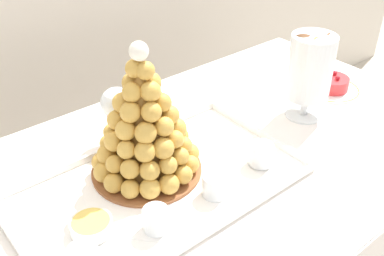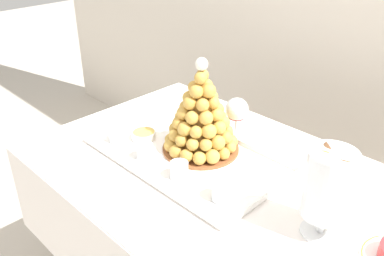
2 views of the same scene
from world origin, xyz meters
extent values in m
cylinder|color=brown|center=(-0.60, -0.32, 0.35)|extent=(0.04, 0.04, 0.71)
cylinder|color=brown|center=(-0.60, 0.32, 0.35)|extent=(0.04, 0.04, 0.71)
cube|color=brown|center=(0.00, 0.00, 0.71)|extent=(1.32, 0.76, 0.02)
cube|color=white|center=(0.00, 0.00, 0.73)|extent=(1.38, 0.82, 0.00)
cube|color=white|center=(0.00, 0.41, 0.55)|extent=(1.38, 0.01, 0.35)
cube|color=white|center=(-0.69, 0.00, 0.55)|extent=(0.01, 0.82, 0.35)
cube|color=white|center=(-0.20, -0.02, 0.73)|extent=(0.64, 0.37, 0.01)
cube|color=white|center=(-0.20, -0.20, 0.74)|extent=(0.64, 0.01, 0.02)
cube|color=white|center=(-0.20, 0.17, 0.74)|extent=(0.64, 0.01, 0.02)
cube|color=white|center=(-0.52, -0.02, 0.74)|extent=(0.01, 0.37, 0.02)
cube|color=white|center=(0.13, -0.02, 0.74)|extent=(0.01, 0.37, 0.02)
cylinder|color=white|center=(-0.20, -0.02, 0.74)|extent=(0.34, 0.34, 0.00)
cylinder|color=brown|center=(-0.19, 0.04, 0.74)|extent=(0.26, 0.26, 0.01)
cone|color=#B07E36|center=(-0.19, 0.04, 0.88)|extent=(0.17, 0.17, 0.27)
sphere|color=gold|center=(-0.09, 0.04, 0.77)|extent=(0.04, 0.04, 0.04)
sphere|color=gold|center=(-0.10, 0.08, 0.77)|extent=(0.04, 0.04, 0.04)
sphere|color=gold|center=(-0.12, 0.12, 0.77)|extent=(0.05, 0.05, 0.05)
sphere|color=gold|center=(-0.16, 0.14, 0.77)|extent=(0.05, 0.05, 0.05)
sphere|color=gold|center=(-0.20, 0.15, 0.77)|extent=(0.05, 0.05, 0.05)
sphere|color=gold|center=(-0.24, 0.13, 0.77)|extent=(0.04, 0.04, 0.04)
sphere|color=gold|center=(-0.27, 0.10, 0.77)|extent=(0.05, 0.05, 0.05)
sphere|color=gold|center=(-0.29, 0.06, 0.77)|extent=(0.05, 0.05, 0.05)
sphere|color=gold|center=(-0.29, 0.02, 0.77)|extent=(0.04, 0.04, 0.04)
sphere|color=gold|center=(-0.27, -0.02, 0.77)|extent=(0.04, 0.04, 0.04)
sphere|color=gold|center=(-0.24, -0.05, 0.77)|extent=(0.05, 0.05, 0.05)
sphere|color=gold|center=(-0.20, -0.06, 0.77)|extent=(0.05, 0.05, 0.05)
sphere|color=gold|center=(-0.16, -0.05, 0.77)|extent=(0.04, 0.04, 0.04)
sphere|color=gold|center=(-0.12, -0.03, 0.77)|extent=(0.04, 0.04, 0.04)
sphere|color=gold|center=(-0.10, 0.00, 0.77)|extent=(0.05, 0.05, 0.05)
sphere|color=gold|center=(-0.11, 0.07, 0.80)|extent=(0.04, 0.04, 0.04)
sphere|color=gold|center=(-0.13, 0.11, 0.81)|extent=(0.04, 0.04, 0.04)
sphere|color=gold|center=(-0.17, 0.13, 0.81)|extent=(0.05, 0.05, 0.05)
sphere|color=gold|center=(-0.21, 0.13, 0.81)|extent=(0.05, 0.05, 0.05)
sphere|color=gold|center=(-0.25, 0.11, 0.80)|extent=(0.04, 0.04, 0.04)
sphere|color=gold|center=(-0.27, 0.08, 0.80)|extent=(0.05, 0.05, 0.05)
sphere|color=gold|center=(-0.28, 0.03, 0.80)|extent=(0.04, 0.04, 0.04)
sphere|color=gold|center=(-0.26, -0.01, 0.81)|extent=(0.04, 0.04, 0.04)
sphere|color=gold|center=(-0.23, -0.03, 0.80)|extent=(0.04, 0.04, 0.04)
sphere|color=gold|center=(-0.19, -0.04, 0.81)|extent=(0.04, 0.04, 0.04)
sphere|color=gold|center=(-0.15, -0.03, 0.80)|extent=(0.04, 0.04, 0.04)
sphere|color=gold|center=(-0.12, -0.01, 0.81)|extent=(0.04, 0.04, 0.04)
sphere|color=gold|center=(-0.10, 0.03, 0.80)|extent=(0.05, 0.05, 0.05)
sphere|color=gold|center=(-0.13, 0.09, 0.84)|extent=(0.05, 0.05, 0.05)
sphere|color=gold|center=(-0.17, 0.11, 0.84)|extent=(0.04, 0.04, 0.04)
sphere|color=gold|center=(-0.21, 0.11, 0.84)|extent=(0.05, 0.05, 0.05)
sphere|color=gold|center=(-0.24, 0.09, 0.84)|extent=(0.04, 0.04, 0.04)
sphere|color=gold|center=(-0.26, 0.05, 0.85)|extent=(0.04, 0.04, 0.04)
sphere|color=gold|center=(-0.26, 0.01, 0.84)|extent=(0.04, 0.04, 0.04)
sphere|color=gold|center=(-0.23, -0.02, 0.84)|extent=(0.05, 0.05, 0.05)
sphere|color=gold|center=(-0.19, -0.03, 0.84)|extent=(0.05, 0.05, 0.05)
sphere|color=gold|center=(-0.15, -0.02, 0.84)|extent=(0.04, 0.04, 0.04)
sphere|color=gold|center=(-0.12, 0.01, 0.84)|extent=(0.05, 0.05, 0.05)
sphere|color=gold|center=(-0.12, 0.05, 0.84)|extent=(0.04, 0.04, 0.04)
sphere|color=gold|center=(-0.16, 0.09, 0.88)|extent=(0.04, 0.04, 0.04)
sphere|color=gold|center=(-0.20, 0.10, 0.88)|extent=(0.04, 0.04, 0.04)
sphere|color=gold|center=(-0.24, 0.07, 0.88)|extent=(0.04, 0.04, 0.04)
sphere|color=gold|center=(-0.24, 0.03, 0.88)|extent=(0.04, 0.04, 0.04)
sphere|color=gold|center=(-0.22, -0.01, 0.88)|extent=(0.05, 0.05, 0.05)
sphere|color=gold|center=(-0.17, -0.01, 0.88)|extent=(0.04, 0.04, 0.04)
sphere|color=gold|center=(-0.14, 0.01, 0.88)|extent=(0.05, 0.05, 0.05)
sphere|color=gold|center=(-0.13, 0.06, 0.88)|extent=(0.04, 0.04, 0.04)
sphere|color=gold|center=(-0.18, 0.08, 0.92)|extent=(0.04, 0.04, 0.04)
sphere|color=gold|center=(-0.22, 0.07, 0.92)|extent=(0.05, 0.05, 0.05)
sphere|color=gold|center=(-0.23, 0.03, 0.92)|extent=(0.05, 0.05, 0.05)
sphere|color=gold|center=(-0.20, 0.00, 0.92)|extent=(0.04, 0.04, 0.04)
sphere|color=gold|center=(-0.16, 0.02, 0.92)|extent=(0.04, 0.04, 0.04)
sphere|color=gold|center=(-0.15, 0.06, 0.92)|extent=(0.04, 0.04, 0.04)
sphere|color=gold|center=(-0.19, 0.07, 0.96)|extent=(0.05, 0.05, 0.05)
sphere|color=gold|center=(-0.22, 0.04, 0.96)|extent=(0.04, 0.04, 0.04)
sphere|color=gold|center=(-0.18, 0.02, 0.96)|extent=(0.04, 0.04, 0.04)
sphere|color=gold|center=(-0.16, 0.05, 0.96)|extent=(0.05, 0.05, 0.05)
sphere|color=gold|center=(-0.20, 0.05, 1.00)|extent=(0.04, 0.04, 0.04)
sphere|color=gold|center=(-0.18, 0.03, 1.00)|extent=(0.04, 0.04, 0.04)
sphere|color=white|center=(-0.19, 0.04, 1.04)|extent=(0.04, 0.04, 0.04)
cylinder|color=silver|center=(-0.44, -0.12, 0.76)|extent=(0.06, 0.06, 0.05)
cylinder|color=#F4EAC6|center=(-0.44, -0.12, 0.75)|extent=(0.05, 0.05, 0.02)
cylinder|color=white|center=(-0.44, -0.12, 0.77)|extent=(0.05, 0.05, 0.02)
sphere|color=brown|center=(-0.43, -0.13, 0.78)|extent=(0.02, 0.02, 0.02)
cylinder|color=silver|center=(-0.28, -0.12, 0.76)|extent=(0.05, 0.05, 0.05)
cylinder|color=gold|center=(-0.28, -0.12, 0.75)|extent=(0.05, 0.05, 0.02)
cylinder|color=#EAC166|center=(-0.28, -0.12, 0.77)|extent=(0.05, 0.05, 0.02)
sphere|color=brown|center=(-0.29, -0.13, 0.78)|extent=(0.01, 0.01, 0.01)
cylinder|color=silver|center=(-0.12, -0.12, 0.76)|extent=(0.06, 0.06, 0.05)
cylinder|color=#F4EAC6|center=(-0.12, -0.12, 0.75)|extent=(0.05, 0.05, 0.02)
cylinder|color=white|center=(-0.12, -0.12, 0.77)|extent=(0.05, 0.05, 0.02)
sphere|color=brown|center=(-0.12, -0.13, 0.78)|extent=(0.02, 0.02, 0.02)
cylinder|color=silver|center=(0.04, -0.11, 0.76)|extent=(0.06, 0.06, 0.05)
cylinder|color=brown|center=(0.04, -0.11, 0.75)|extent=(0.05, 0.05, 0.02)
cylinder|color=#8C603D|center=(0.04, -0.11, 0.77)|extent=(0.05, 0.05, 0.02)
sphere|color=brown|center=(0.04, -0.11, 0.78)|extent=(0.02, 0.02, 0.02)
cylinder|color=white|center=(-0.38, -0.04, 0.75)|extent=(0.09, 0.09, 0.03)
cylinder|color=#F2CC59|center=(-0.38, -0.04, 0.76)|extent=(0.08, 0.08, 0.00)
cylinder|color=white|center=(0.30, -0.02, 0.73)|extent=(0.10, 0.10, 0.01)
cylinder|color=white|center=(0.30, -0.02, 0.76)|extent=(0.02, 0.02, 0.06)
cylinder|color=white|center=(0.30, -0.02, 0.88)|extent=(0.12, 0.12, 0.18)
cylinder|color=yellow|center=(0.33, -0.02, 0.81)|extent=(0.05, 0.05, 0.05)
cylinder|color=#9ED860|center=(0.30, -0.01, 0.81)|extent=(0.06, 0.05, 0.06)
cylinder|color=#F9A54C|center=(0.29, -0.04, 0.81)|extent=(0.05, 0.05, 0.05)
cylinder|color=pink|center=(0.32, -0.01, 0.83)|extent=(0.06, 0.04, 0.06)
cylinder|color=pink|center=(0.29, -0.01, 0.83)|extent=(0.06, 0.04, 0.06)
cylinder|color=#E54C47|center=(0.29, -0.03, 0.83)|extent=(0.06, 0.05, 0.06)
cylinder|color=#E54C47|center=(0.31, -0.04, 0.83)|extent=(0.05, 0.05, 0.02)
cylinder|color=yellow|center=(0.31, 0.01, 0.85)|extent=(0.05, 0.05, 0.05)
cylinder|color=#F9A54C|center=(0.28, -0.03, 0.85)|extent=(0.06, 0.04, 0.06)
cylinder|color=#9ED860|center=(0.31, -0.03, 0.85)|extent=(0.05, 0.05, 0.04)
cylinder|color=#D199D8|center=(0.30, 0.00, 0.87)|extent=(0.05, 0.05, 0.02)
cylinder|color=pink|center=(0.28, -0.04, 0.87)|extent=(0.04, 0.04, 0.03)
cylinder|color=brown|center=(0.32, -0.03, 0.87)|extent=(0.06, 0.04, 0.06)
cylinder|color=brown|center=(0.30, -0.01, 0.89)|extent=(0.06, 0.05, 0.05)
cylinder|color=#72B2E0|center=(0.30, -0.03, 0.89)|extent=(0.06, 0.04, 0.06)
cylinder|color=#9ED860|center=(0.33, -0.04, 0.89)|extent=(0.06, 0.04, 0.06)
cylinder|color=#F9A54C|center=(0.32, 0.00, 0.89)|extent=(0.05, 0.04, 0.03)
cylinder|color=#E54C47|center=(0.28, -0.01, 0.91)|extent=(0.06, 0.04, 0.06)
cylinder|color=brown|center=(0.30, -0.05, 0.91)|extent=(0.05, 0.04, 0.05)
cylinder|color=#9ED860|center=(0.32, -0.03, 0.91)|extent=(0.06, 0.04, 0.06)
cylinder|color=#E54C47|center=(0.30, 0.00, 0.91)|extent=(0.06, 0.04, 0.06)
cylinder|color=#72B2E0|center=(0.29, -0.03, 0.93)|extent=(0.04, 0.04, 0.03)
cylinder|color=#9ED860|center=(0.31, -0.05, 0.93)|extent=(0.05, 0.05, 0.04)
cylinder|color=#72B2E0|center=(0.33, -0.01, 0.93)|extent=(0.05, 0.04, 0.05)
cylinder|color=#72B2E0|center=(0.30, 0.00, 0.93)|extent=(0.06, 0.04, 0.06)
cylinder|color=#F9A54C|center=(0.29, -0.04, 0.95)|extent=(0.05, 0.04, 0.04)
cylinder|color=brown|center=(0.33, -0.02, 0.95)|extent=(0.05, 0.05, 0.05)
cylinder|color=brown|center=(0.28, 0.00, 0.95)|extent=(0.06, 0.05, 0.06)
cylinder|color=silver|center=(-0.17, 0.20, 0.73)|extent=(0.06, 0.06, 0.00)
cylinder|color=silver|center=(-0.17, 0.20, 0.77)|extent=(0.01, 0.01, 0.07)
sphere|color=silver|center=(-0.17, 0.20, 0.84)|extent=(0.08, 0.08, 0.08)
cylinder|color=maroon|center=(-0.17, 0.20, 0.83)|extent=(0.06, 0.06, 0.03)
camera|label=1|loc=(-0.64, -0.67, 1.40)|focal=42.27mm
camera|label=2|loc=(0.66, -0.83, 1.47)|focal=39.41mm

